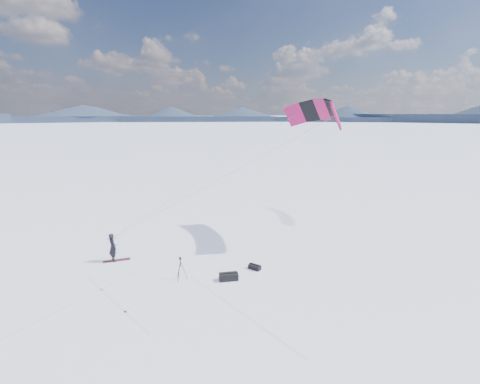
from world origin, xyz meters
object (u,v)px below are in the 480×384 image
object	(u,v)px
snowkiter	(114,261)
gear_bag_b	(255,267)
snowboard	(117,260)
gear_bag_a	(229,277)
tripod	(180,265)

from	to	relation	value
snowkiter	gear_bag_b	world-z (taller)	snowkiter
snowboard	gear_bag_b	world-z (taller)	gear_bag_b
gear_bag_a	gear_bag_b	size ratio (longest dim) A/B	1.36
tripod	gear_bag_b	size ratio (longest dim) A/B	1.66
gear_bag_b	snowkiter	bearing A→B (deg)	-151.87
snowkiter	gear_bag_a	xyz separation A→B (m)	(5.74, -4.26, 0.19)
snowkiter	gear_bag_a	bearing A→B (deg)	-151.35
tripod	gear_bag_b	xyz separation A→B (m)	(4.04, 0.01, -0.66)
tripod	gear_bag_b	world-z (taller)	tripod
gear_bag_a	tripod	bearing A→B (deg)	168.50
snowboard	gear_bag_b	bearing A→B (deg)	-27.11
tripod	gear_bag_a	size ratio (longest dim) A/B	1.22
gear_bag_b	snowboard	bearing A→B (deg)	-152.33
snowboard	gear_bag_b	xyz separation A→B (m)	(7.28, -3.48, 0.12)
tripod	gear_bag_a	world-z (taller)	tripod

